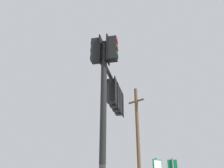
% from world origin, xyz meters
% --- Properties ---
extents(signal_mast_assembly, '(3.28, 2.58, 6.81)m').
position_xyz_m(signal_mast_assembly, '(-0.34, 0.28, 4.94)').
color(signal_mast_assembly, black).
rests_on(signal_mast_assembly, ground).
extents(utility_pole_wooden, '(0.29, 1.62, 9.75)m').
position_xyz_m(utility_pole_wooden, '(-9.26, -6.32, 4.98)').
color(utility_pole_wooden, brown).
rests_on(utility_pole_wooden, ground).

